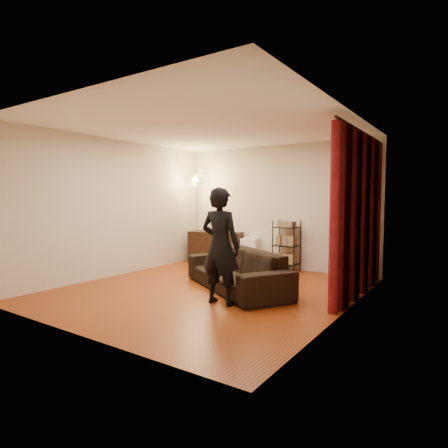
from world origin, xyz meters
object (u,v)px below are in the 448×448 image
Objects in this scene: media_cabinet at (216,247)px; person at (220,246)px; floor_lamp at (197,218)px; sofa at (236,270)px; storage_boxes at (251,252)px; wire_shelf at (286,246)px.

person is at bearing -67.90° from media_cabinet.
sofa is at bearing -37.83° from floor_lamp.
person is at bearing -68.25° from storage_boxes.
wire_shelf is (0.00, 2.00, 0.20)m from sofa.
person reaches higher than sofa.
person is at bearing -46.30° from floor_lamp.
person is 3.45m from floor_lamp.
storage_boxes is at bearing 17.56° from floor_lamp.
floor_lamp is (-0.34, -0.30, 0.70)m from media_cabinet.
wire_shelf reaches higher than storage_boxes.
person is 0.80× the size of floor_lamp.
media_cabinet is 0.90m from storage_boxes.
wire_shelf is 2.22m from floor_lamp.
sofa is 2.78m from floor_lamp.
media_cabinet is (-1.78, 1.95, 0.04)m from sofa.
media_cabinet is 1.20× the size of wire_shelf.
person is 2.67× the size of storage_boxes.
floor_lamp is at bearing 173.71° from sofa.
media_cabinet reaches higher than storage_boxes.
media_cabinet is at bearing 164.00° from sofa.
media_cabinet reaches higher than sofa.
media_cabinet is at bearing -174.57° from storage_boxes.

